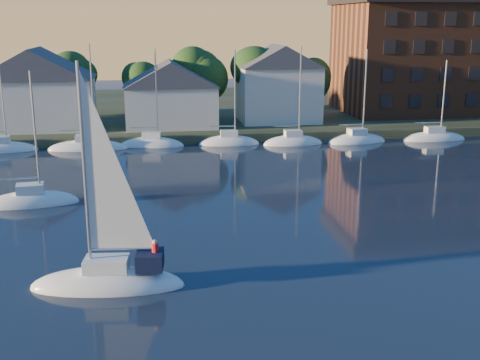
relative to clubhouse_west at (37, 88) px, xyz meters
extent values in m
cube|color=#2D3720|center=(22.00, 17.00, -5.93)|extent=(160.00, 50.00, 2.00)
cube|color=brown|center=(22.00, -6.00, -5.93)|extent=(120.00, 3.00, 1.00)
cube|color=white|center=(0.00, 0.00, -1.93)|extent=(13.00, 9.00, 6.00)
cube|color=white|center=(16.00, -1.00, -2.43)|extent=(11.00, 8.00, 5.00)
cube|color=white|center=(30.00, 1.00, -1.43)|extent=(10.00, 8.00, 7.00)
cube|color=brown|center=(56.00, 7.00, 2.57)|extent=(30.00, 16.00, 15.00)
cylinder|color=#3B2A1B|center=(-4.00, 5.00, -3.18)|extent=(0.50, 0.50, 3.50)
sphere|color=#173C16|center=(-4.00, 5.00, 1.27)|extent=(5.40, 5.40, 5.40)
cylinder|color=#3B2A1B|center=(4.00, 5.00, -3.18)|extent=(0.50, 0.50, 3.50)
sphere|color=#173C16|center=(4.00, 5.00, 1.27)|extent=(5.40, 5.40, 5.40)
cylinder|color=#3B2A1B|center=(12.00, 5.00, -3.18)|extent=(0.50, 0.50, 3.50)
sphere|color=#173C16|center=(12.00, 5.00, 1.27)|extent=(5.40, 5.40, 5.40)
cylinder|color=#3B2A1B|center=(20.00, 5.00, -3.18)|extent=(0.50, 0.50, 3.50)
sphere|color=#173C16|center=(20.00, 5.00, 1.27)|extent=(5.40, 5.40, 5.40)
cylinder|color=#3B2A1B|center=(28.00, 5.00, -3.18)|extent=(0.50, 0.50, 3.50)
sphere|color=#173C16|center=(28.00, 5.00, 1.27)|extent=(5.40, 5.40, 5.40)
cylinder|color=#3B2A1B|center=(36.00, 5.00, -3.18)|extent=(0.50, 0.50, 3.50)
sphere|color=#173C16|center=(36.00, 5.00, 1.27)|extent=(5.40, 5.40, 5.40)
cylinder|color=#3B2A1B|center=(44.00, 5.00, -3.18)|extent=(0.50, 0.50, 3.50)
sphere|color=#173C16|center=(44.00, 5.00, 1.27)|extent=(5.40, 5.40, 5.40)
cylinder|color=#3B2A1B|center=(52.00, 5.00, -3.18)|extent=(0.50, 0.50, 3.50)
sphere|color=#173C16|center=(52.00, 5.00, 1.27)|extent=(5.40, 5.40, 5.40)
cylinder|color=#3B2A1B|center=(60.00, 5.00, -3.18)|extent=(0.50, 0.50, 3.50)
sphere|color=#173C16|center=(60.00, 5.00, 1.27)|extent=(5.40, 5.40, 5.40)
ellipsoid|color=white|center=(-2.00, -9.00, -5.93)|extent=(7.50, 2.40, 2.20)
cube|color=white|center=(-2.00, -9.00, -4.63)|extent=(2.10, 1.32, 0.70)
cylinder|color=#A5A8AD|center=(-1.25, -9.00, 0.02)|extent=(0.16, 0.16, 10.00)
ellipsoid|color=white|center=(6.00, -9.00, -5.93)|extent=(7.50, 2.40, 2.20)
cube|color=white|center=(6.00, -9.00, -4.63)|extent=(2.10, 1.32, 0.70)
cylinder|color=#A5A8AD|center=(6.75, -9.00, 0.02)|extent=(0.16, 0.16, 10.00)
cylinder|color=#A5A8AD|center=(5.17, -9.00, -3.78)|extent=(3.15, 0.12, 0.12)
ellipsoid|color=white|center=(14.00, -9.00, -5.93)|extent=(7.50, 2.40, 2.20)
cube|color=white|center=(14.00, -9.00, -4.63)|extent=(2.10, 1.32, 0.70)
cylinder|color=#A5A8AD|center=(14.75, -9.00, 0.02)|extent=(0.16, 0.16, 10.00)
cylinder|color=#A5A8AD|center=(13.17, -9.00, -3.78)|extent=(3.15, 0.12, 0.12)
ellipsoid|color=white|center=(22.00, -9.00, -5.93)|extent=(7.50, 2.40, 2.20)
cube|color=white|center=(22.00, -9.00, -4.63)|extent=(2.10, 1.32, 0.70)
cylinder|color=#A5A8AD|center=(22.75, -9.00, 0.02)|extent=(0.16, 0.16, 10.00)
cylinder|color=#A5A8AD|center=(21.17, -9.00, -3.78)|extent=(3.15, 0.12, 0.12)
ellipsoid|color=white|center=(30.00, -9.00, -5.93)|extent=(7.50, 2.40, 2.20)
cube|color=white|center=(30.00, -9.00, -4.63)|extent=(2.10, 1.32, 0.70)
cylinder|color=#A5A8AD|center=(30.75, -9.00, 0.02)|extent=(0.16, 0.16, 10.00)
cylinder|color=#A5A8AD|center=(29.17, -9.00, -3.78)|extent=(3.15, 0.12, 0.12)
ellipsoid|color=white|center=(38.00, -9.00, -5.93)|extent=(7.50, 2.40, 2.20)
cube|color=white|center=(38.00, -9.00, -4.63)|extent=(2.10, 1.32, 0.70)
cylinder|color=#A5A8AD|center=(38.75, -9.00, 0.02)|extent=(0.16, 0.16, 10.00)
cylinder|color=#A5A8AD|center=(37.17, -9.00, -3.78)|extent=(3.15, 0.12, 0.12)
ellipsoid|color=white|center=(46.00, -9.00, -5.93)|extent=(7.50, 2.40, 2.20)
cube|color=white|center=(46.00, -9.00, -4.63)|extent=(2.10, 1.32, 0.70)
cylinder|color=#A5A8AD|center=(46.75, -9.00, 0.02)|extent=(0.16, 0.16, 10.00)
cylinder|color=#A5A8AD|center=(45.17, -9.00, -3.78)|extent=(3.15, 0.12, 0.12)
ellipsoid|color=white|center=(10.71, -45.60, -5.93)|extent=(8.42, 3.48, 2.20)
cube|color=white|center=(10.71, -45.60, -4.63)|extent=(2.43, 1.68, 0.70)
cylinder|color=#A5A8AD|center=(9.89, -45.52, 0.48)|extent=(0.16, 0.16, 10.92)
cylinder|color=#A5A8AD|center=(11.60, -45.70, -3.78)|extent=(3.43, 0.48, 0.12)
cube|color=black|center=(12.99, -45.84, -4.43)|extent=(1.56, 1.72, 0.90)
ellipsoid|color=white|center=(4.00, -29.59, -5.93)|extent=(7.40, 3.12, 2.20)
cube|color=white|center=(4.00, -29.59, -4.63)|extent=(2.14, 1.51, 0.70)
cylinder|color=#A5A8AD|center=(4.72, -29.51, -0.36)|extent=(0.16, 0.16, 9.25)
cylinder|color=#A5A8AD|center=(3.21, -29.67, -3.78)|extent=(3.02, 0.44, 0.12)
camera|label=1|loc=(13.24, -75.83, 7.80)|focal=45.00mm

